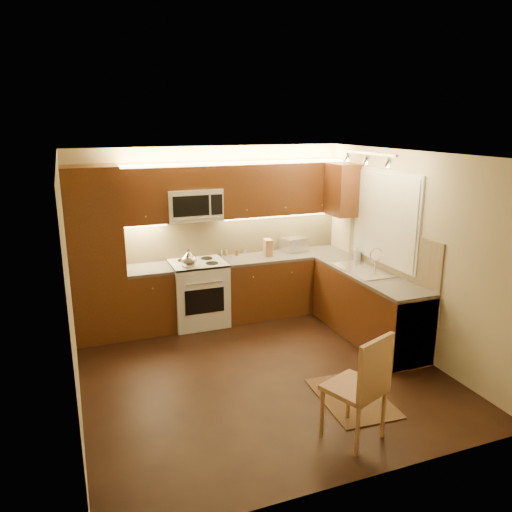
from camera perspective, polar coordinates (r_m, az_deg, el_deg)
name	(u,v)px	position (r m, az deg, el deg)	size (l,w,h in m)	color
floor	(261,371)	(6.02, 0.55, -13.00)	(4.00, 4.00, 0.01)	black
ceiling	(261,155)	(5.32, 0.62, 11.47)	(4.00, 4.00, 0.01)	beige
wall_back	(211,233)	(7.38, -5.12, 2.64)	(4.00, 0.01, 2.50)	#BEB28B
wall_front	(359,341)	(3.87, 11.63, -9.46)	(4.00, 0.01, 2.50)	#BEB28B
wall_left	(69,290)	(5.19, -20.48, -3.69)	(0.01, 4.00, 2.50)	#BEB28B
wall_right	(410,253)	(6.52, 17.16, 0.34)	(0.01, 4.00, 2.50)	#BEB28B
pantry	(96,255)	(6.86, -17.76, 0.14)	(0.70, 0.60, 2.30)	#431E0E
base_cab_back_left	(150,300)	(7.13, -11.99, -4.97)	(0.62, 0.60, 0.86)	#431E0E
counter_back_left	(148,269)	(6.99, -12.19, -1.50)	(0.62, 0.60, 0.04)	#3B3836
base_cab_back_right	(284,284)	(7.67, 3.15, -3.20)	(1.92, 0.60, 0.86)	#431E0E
counter_back_right	(284,256)	(7.54, 3.20, 0.05)	(1.92, 0.60, 0.04)	#3B3836
base_cab_right	(368,307)	(6.90, 12.63, -5.68)	(0.60, 2.00, 0.86)	#431E0E
counter_right	(370,275)	(6.76, 12.84, -2.11)	(0.60, 2.00, 0.04)	#3B3836
dishwasher	(400,326)	(6.38, 16.09, -7.70)	(0.58, 0.60, 0.84)	silver
backsplash_back	(234,234)	(7.48, -2.51, 2.46)	(3.30, 0.02, 0.60)	tan
backsplash_right	(390,249)	(6.84, 15.03, 0.73)	(0.02, 2.00, 0.60)	tan
upper_cab_back_left	(142,196)	(6.90, -12.81, 6.72)	(0.62, 0.35, 0.75)	#431E0E
upper_cab_back_right	(281,189)	(7.46, 2.92, 7.68)	(1.92, 0.35, 0.75)	#431E0E
upper_cab_bridge	(192,177)	(7.00, -7.27, 8.91)	(0.76, 0.35, 0.31)	#431E0E
upper_cab_right_corner	(343,190)	(7.44, 9.84, 7.46)	(0.35, 0.50, 0.75)	#431E0E
stove	(199,293)	(7.22, -6.55, -4.21)	(0.76, 0.65, 0.92)	silver
microwave	(193,204)	(7.04, -7.14, 5.86)	(0.76, 0.38, 0.44)	silver
window_frame	(385,218)	(6.87, 14.50, 4.25)	(0.03, 1.44, 1.24)	silver
window_blinds	(384,218)	(6.86, 14.36, 4.24)	(0.02, 1.36, 1.16)	silver
sink	(364,265)	(6.85, 12.20, -1.01)	(0.52, 0.86, 0.15)	silver
faucet	(376,258)	(6.93, 13.49, -0.26)	(0.20, 0.04, 0.30)	silver
track_light_bar	(367,153)	(6.40, 12.54, 11.38)	(0.04, 1.20, 0.03)	silver
kettle	(189,259)	(6.81, -7.68, -0.29)	(0.22, 0.22, 0.25)	silver
toaster_oven	(294,244)	(7.70, 4.35, 1.34)	(0.36, 0.27, 0.22)	silver
knife_block	(268,247)	(7.44, 1.37, 0.99)	(0.11, 0.18, 0.25)	#8B5D3F
spice_jar_a	(222,253)	(7.44, -3.90, 0.37)	(0.05, 0.05, 0.10)	silver
spice_jar_b	(237,253)	(7.46, -2.20, 0.37)	(0.05, 0.05, 0.08)	brown
spice_jar_c	(244,251)	(7.54, -1.32, 0.57)	(0.04, 0.04, 0.09)	silver
spice_jar_d	(226,253)	(7.46, -3.42, 0.38)	(0.04, 0.04, 0.09)	#AB8E33
soap_bottle	(357,253)	(7.38, 11.45, 0.31)	(0.08, 0.08, 0.18)	#AFB0B4
rug	(352,398)	(5.60, 10.91, -15.58)	(0.67, 1.00, 0.01)	black
dining_chair	(354,385)	(4.77, 11.13, -14.25)	(0.46, 0.46, 1.05)	#8B5D3F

